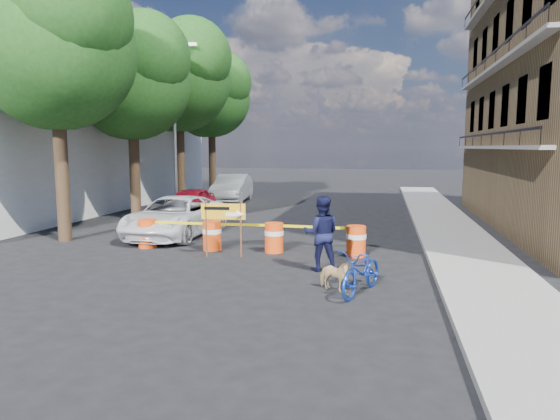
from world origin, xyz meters
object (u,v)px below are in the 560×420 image
at_px(barrel_mid_left, 212,235).
at_px(barrel_mid_right, 274,237).
at_px(barrel_far_right, 356,241).
at_px(bicycle, 363,250).
at_px(dog, 334,275).
at_px(suv_white, 175,217).
at_px(pedestrian, 321,234).
at_px(sedan_red, 190,203).
at_px(detour_sign, 228,216).
at_px(barrel_far_left, 147,233).
at_px(sedan_silver, 232,188).

distance_m(barrel_mid_left, barrel_mid_right, 1.94).
relative_size(barrel_far_right, bicycle, 0.47).
relative_size(barrel_far_right, dog, 1.12).
bearing_deg(suv_white, barrel_mid_left, -42.83).
relative_size(barrel_mid_left, dog, 1.12).
xyz_separation_m(barrel_mid_right, bicycle, (2.78, -3.82, 0.49)).
bearing_deg(pedestrian, sedan_red, -56.78).
bearing_deg(barrel_far_right, bicycle, -84.89).
bearing_deg(detour_sign, barrel_far_right, 6.23).
height_order(pedestrian, dog, pedestrian).
xyz_separation_m(barrel_mid_right, detour_sign, (-1.14, -0.92, 0.72)).
bearing_deg(barrel_far_right, suv_white, 162.29).
height_order(pedestrian, bicycle, pedestrian).
distance_m(barrel_far_left, bicycle, 7.83).
xyz_separation_m(barrel_far_left, suv_white, (0.05, 2.08, 0.23)).
height_order(barrel_mid_left, pedestrian, pedestrian).
relative_size(suv_white, sedan_red, 1.30).
xyz_separation_m(suv_white, sedan_silver, (-1.32, 11.10, 0.09)).
relative_size(bicycle, dog, 2.40).
distance_m(barrel_far_right, pedestrian, 2.06).
bearing_deg(suv_white, barrel_far_left, -89.64).
bearing_deg(detour_sign, sedan_silver, 100.04).
distance_m(barrel_far_left, sedan_red, 6.83).
height_order(barrel_far_left, sedan_silver, sedan_silver).
relative_size(barrel_far_left, sedan_red, 0.23).
bearing_deg(sedan_red, barrel_far_left, -81.41).
distance_m(bicycle, sedan_red, 13.24).
relative_size(bicycle, sedan_red, 0.49).
xyz_separation_m(barrel_mid_left, sedan_red, (-3.42, 6.70, 0.19)).
relative_size(barrel_far_left, dog, 1.12).
bearing_deg(bicycle, barrel_mid_left, 161.54).
height_order(barrel_mid_left, barrel_far_right, same).
xyz_separation_m(bicycle, suv_white, (-6.82, 5.80, -0.26)).
distance_m(bicycle, suv_white, 8.96).
bearing_deg(pedestrian, barrel_far_left, -23.89).
xyz_separation_m(detour_sign, sedan_red, (-4.22, 7.53, -0.53)).
bearing_deg(pedestrian, barrel_mid_right, -55.41).
bearing_deg(barrel_far_right, sedan_silver, 120.66).
xyz_separation_m(barrel_mid_right, barrel_far_right, (2.45, -0.09, 0.00)).
xyz_separation_m(barrel_far_left, pedestrian, (5.75, -1.83, 0.49)).
bearing_deg(sedan_red, pedestrian, -52.71).
relative_size(barrel_mid_right, barrel_far_right, 1.00).
bearing_deg(barrel_mid_right, sedan_silver, 112.28).
xyz_separation_m(barrel_far_right, dog, (-0.30, -3.57, -0.13)).
height_order(barrel_mid_right, barrel_far_right, same).
relative_size(detour_sign, sedan_silver, 0.34).
relative_size(barrel_mid_right, sedan_silver, 0.19).
distance_m(barrel_mid_right, dog, 4.25).
height_order(dog, sedan_red, sedan_red).
xyz_separation_m(pedestrian, bicycle, (1.12, -1.89, -0.01)).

